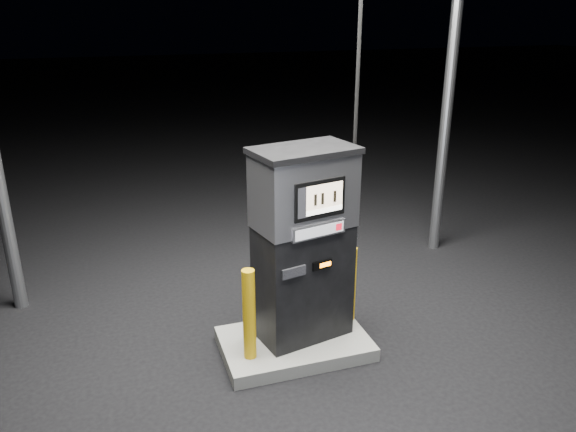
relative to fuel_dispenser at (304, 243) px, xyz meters
name	(u,v)px	position (x,y,z in m)	size (l,w,h in m)	color
ground	(294,349)	(-0.13, -0.08, -1.24)	(80.00, 80.00, 0.00)	black
pump_island	(294,344)	(-0.13, -0.08, -1.16)	(1.60, 1.00, 0.15)	slate
fuel_dispenser	(304,243)	(0.00, 0.00, 0.00)	(1.22, 0.83, 4.40)	black
bollard_left	(249,315)	(-0.68, -0.26, -0.59)	(0.13, 0.13, 1.00)	#C6950B
bollard_right	(351,284)	(0.61, 0.11, -0.64)	(0.12, 0.12, 0.91)	#C6950B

